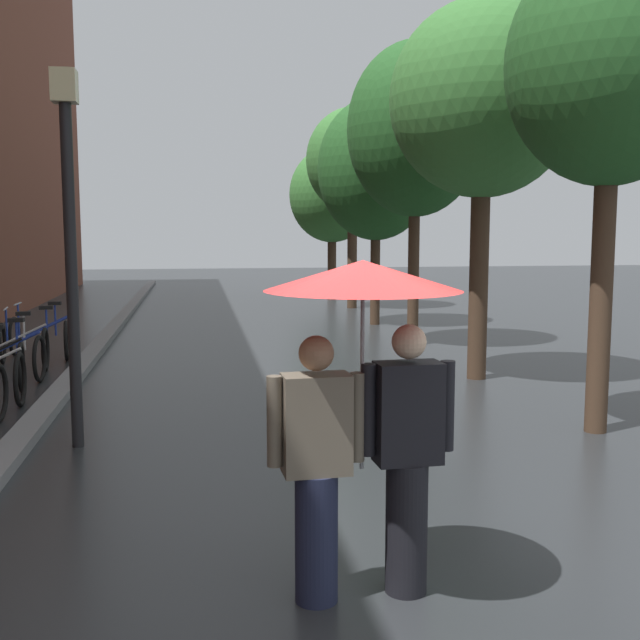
{
  "coord_description": "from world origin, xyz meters",
  "views": [
    {
      "loc": [
        -1.35,
        -4.4,
        2.24
      ],
      "look_at": [
        -0.16,
        2.92,
        1.35
      ],
      "focal_mm": 42.43,
      "sensor_mm": 36.0,
      "label": 1
    }
  ],
  "objects_px": {
    "street_tree_4": "(353,161)",
    "parked_bicycle_6": "(11,349)",
    "couple_under_umbrella": "(363,371)",
    "street_tree_1": "(483,101)",
    "parked_bicycle_5": "(3,358)",
    "street_tree_2": "(416,130)",
    "street_tree_0": "(611,66)",
    "street_tree_3": "(376,169)",
    "street_lamp_post": "(70,228)",
    "street_tree_5": "(332,195)",
    "parked_bicycle_8": "(44,334)",
    "parked_bicycle_7": "(35,341)"
  },
  "relations": [
    {
      "from": "street_tree_2",
      "to": "street_lamp_post",
      "type": "height_order",
      "value": "street_tree_2"
    },
    {
      "from": "street_tree_1",
      "to": "street_tree_0",
      "type": "bearing_deg",
      "value": -86.27
    },
    {
      "from": "street_tree_0",
      "to": "street_tree_3",
      "type": "distance_m",
      "value": 9.79
    },
    {
      "from": "street_tree_4",
      "to": "street_lamp_post",
      "type": "distance_m",
      "value": 14.55
    },
    {
      "from": "street_tree_0",
      "to": "parked_bicycle_7",
      "type": "xyz_separation_m",
      "value": [
        -7.08,
        5.64,
        -3.58
      ]
    },
    {
      "from": "street_tree_2",
      "to": "parked_bicycle_7",
      "type": "bearing_deg",
      "value": -172.58
    },
    {
      "from": "street_tree_3",
      "to": "parked_bicycle_6",
      "type": "distance_m",
      "value": 9.27
    },
    {
      "from": "parked_bicycle_8",
      "to": "couple_under_umbrella",
      "type": "relative_size",
      "value": 0.53
    },
    {
      "from": "street_tree_2",
      "to": "street_tree_3",
      "type": "relative_size",
      "value": 1.09
    },
    {
      "from": "street_tree_5",
      "to": "couple_under_umbrella",
      "type": "height_order",
      "value": "street_tree_5"
    },
    {
      "from": "parked_bicycle_8",
      "to": "parked_bicycle_7",
      "type": "bearing_deg",
      "value": -90.5
    },
    {
      "from": "street_tree_4",
      "to": "parked_bicycle_6",
      "type": "distance_m",
      "value": 12.08
    },
    {
      "from": "street_tree_2",
      "to": "parked_bicycle_8",
      "type": "distance_m",
      "value": 7.82
    },
    {
      "from": "street_tree_1",
      "to": "street_tree_4",
      "type": "xyz_separation_m",
      "value": [
        0.25,
        10.49,
        0.06
      ]
    },
    {
      "from": "street_tree_1",
      "to": "parked_bicycle_8",
      "type": "bearing_deg",
      "value": 154.27
    },
    {
      "from": "parked_bicycle_7",
      "to": "couple_under_umbrella",
      "type": "distance_m",
      "value": 9.71
    },
    {
      "from": "street_tree_1",
      "to": "parked_bicycle_6",
      "type": "bearing_deg",
      "value": 166.85
    },
    {
      "from": "street_tree_3",
      "to": "parked_bicycle_8",
      "type": "xyz_separation_m",
      "value": [
        -6.89,
        -3.36,
        -3.26
      ]
    },
    {
      "from": "street_tree_0",
      "to": "parked_bicycle_5",
      "type": "relative_size",
      "value": 4.78
    },
    {
      "from": "street_tree_0",
      "to": "parked_bicycle_5",
      "type": "height_order",
      "value": "street_tree_0"
    },
    {
      "from": "street_tree_4",
      "to": "parked_bicycle_5",
      "type": "xyz_separation_m",
      "value": [
        -7.22,
        -9.71,
        -3.78
      ]
    },
    {
      "from": "parked_bicycle_5",
      "to": "street_tree_0",
      "type": "bearing_deg",
      "value": -28.5
    },
    {
      "from": "street_tree_0",
      "to": "street_lamp_post",
      "type": "xyz_separation_m",
      "value": [
        -5.61,
        0.33,
        -1.7
      ]
    },
    {
      "from": "street_tree_4",
      "to": "street_lamp_post",
      "type": "xyz_separation_m",
      "value": [
        -5.66,
        -13.27,
        -1.9
      ]
    },
    {
      "from": "street_tree_2",
      "to": "parked_bicycle_7",
      "type": "distance_m",
      "value": 7.88
    },
    {
      "from": "parked_bicycle_8",
      "to": "street_tree_2",
      "type": "bearing_deg",
      "value": 0.91
    },
    {
      "from": "parked_bicycle_6",
      "to": "parked_bicycle_8",
      "type": "relative_size",
      "value": 1.03
    },
    {
      "from": "parked_bicycle_5",
      "to": "parked_bicycle_7",
      "type": "distance_m",
      "value": 1.74
    },
    {
      "from": "parked_bicycle_5",
      "to": "street_tree_2",
      "type": "bearing_deg",
      "value": 20.73
    },
    {
      "from": "parked_bicycle_8",
      "to": "street_tree_4",
      "type": "bearing_deg",
      "value": 45.21
    },
    {
      "from": "street_tree_4",
      "to": "couple_under_umbrella",
      "type": "xyz_separation_m",
      "value": [
        -3.44,
        -16.89,
        -2.75
      ]
    },
    {
      "from": "parked_bicycle_6",
      "to": "street_tree_5",
      "type": "bearing_deg",
      "value": 58.45
    },
    {
      "from": "parked_bicycle_7",
      "to": "parked_bicycle_8",
      "type": "bearing_deg",
      "value": 89.5
    },
    {
      "from": "street_tree_2",
      "to": "parked_bicycle_7",
      "type": "xyz_separation_m",
      "value": [
        -6.88,
        -0.9,
        -3.74
      ]
    },
    {
      "from": "street_tree_1",
      "to": "parked_bicycle_8",
      "type": "xyz_separation_m",
      "value": [
        -6.87,
        3.31,
        -3.72
      ]
    },
    {
      "from": "street_tree_0",
      "to": "street_tree_1",
      "type": "height_order",
      "value": "street_tree_1"
    },
    {
      "from": "street_tree_2",
      "to": "street_lamp_post",
      "type": "bearing_deg",
      "value": -131.04
    },
    {
      "from": "couple_under_umbrella",
      "to": "street_tree_1",
      "type": "bearing_deg",
      "value": 63.5
    },
    {
      "from": "parked_bicycle_5",
      "to": "parked_bicycle_8",
      "type": "xyz_separation_m",
      "value": [
        0.1,
        2.53,
        0.0
      ]
    },
    {
      "from": "street_tree_5",
      "to": "parked_bicycle_8",
      "type": "distance_m",
      "value": 12.73
    },
    {
      "from": "parked_bicycle_5",
      "to": "parked_bicycle_6",
      "type": "height_order",
      "value": "same"
    },
    {
      "from": "street_tree_5",
      "to": "street_tree_3",
      "type": "bearing_deg",
      "value": -91.56
    },
    {
      "from": "street_tree_0",
      "to": "street_tree_5",
      "type": "distance_m",
      "value": 16.59
    },
    {
      "from": "street_tree_1",
      "to": "parked_bicycle_6",
      "type": "relative_size",
      "value": 4.9
    },
    {
      "from": "street_tree_1",
      "to": "parked_bicycle_6",
      "type": "xyz_separation_m",
      "value": [
        -7.06,
        1.65,
        -3.72
      ]
    },
    {
      "from": "street_tree_1",
      "to": "street_tree_3",
      "type": "relative_size",
      "value": 1.05
    },
    {
      "from": "street_tree_4",
      "to": "parked_bicycle_5",
      "type": "relative_size",
      "value": 5.12
    },
    {
      "from": "street_tree_5",
      "to": "parked_bicycle_6",
      "type": "xyz_separation_m",
      "value": [
        -7.26,
        -11.82,
        -2.97
      ]
    },
    {
      "from": "street_tree_1",
      "to": "street_tree_4",
      "type": "distance_m",
      "value": 10.5
    },
    {
      "from": "street_tree_1",
      "to": "parked_bicycle_8",
      "type": "height_order",
      "value": "street_tree_1"
    }
  ]
}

